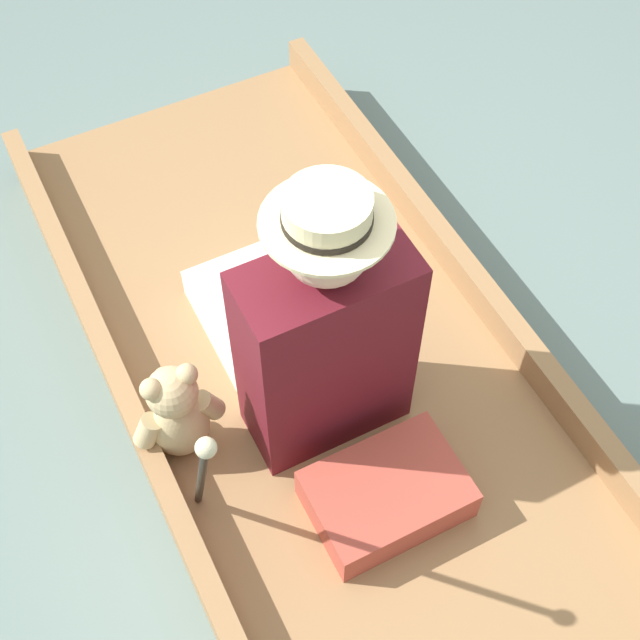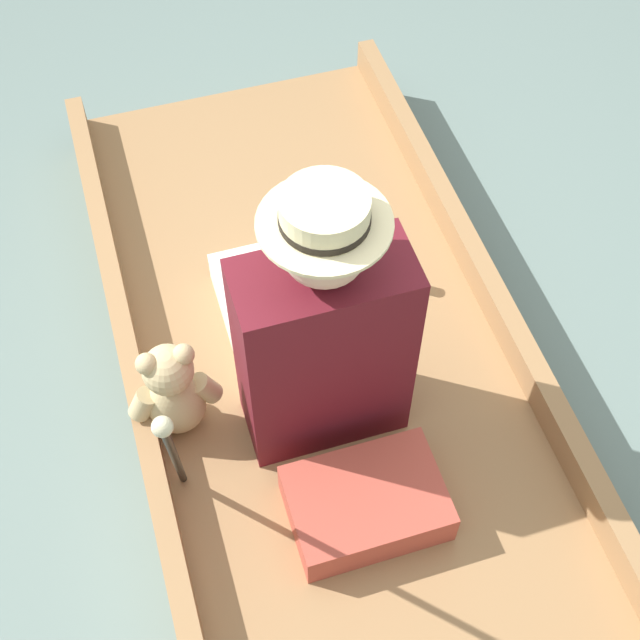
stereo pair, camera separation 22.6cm
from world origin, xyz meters
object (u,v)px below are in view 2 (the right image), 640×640
at_px(teddy_bear, 174,392).
at_px(wine_glass, 384,261).
at_px(seated_person, 315,328).
at_px(walking_cane, 173,452).

bearing_deg(teddy_bear, wine_glass, 24.18).
xyz_separation_m(seated_person, teddy_bear, (-0.40, 0.02, -0.16)).
height_order(seated_person, teddy_bear, seated_person).
bearing_deg(wine_glass, seated_person, -133.77).
bearing_deg(wine_glass, walking_cane, -139.24).
distance_m(seated_person, wine_glass, 0.53).
xyz_separation_m(teddy_bear, walking_cane, (-0.03, -0.33, 0.28)).
bearing_deg(walking_cane, wine_glass, 40.76).
bearing_deg(seated_person, teddy_bear, 169.98).
height_order(seated_person, wine_glass, seated_person).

